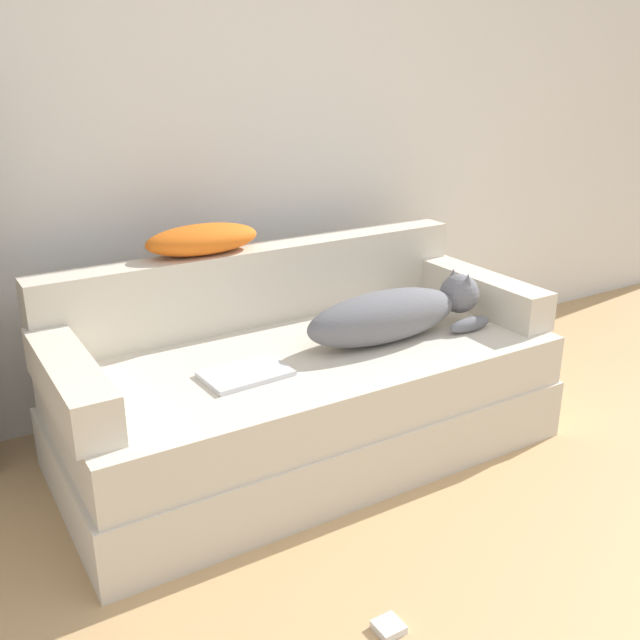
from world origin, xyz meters
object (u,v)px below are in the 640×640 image
at_px(couch, 308,401).
at_px(laptop, 246,374).
at_px(dog, 396,314).
at_px(throw_pillow, 202,239).
at_px(power_adapter, 389,627).

relative_size(couch, laptop, 6.19).
relative_size(couch, dog, 2.36).
bearing_deg(couch, throw_pillow, 120.87).
xyz_separation_m(laptop, power_adapter, (0.01, -0.87, -0.45)).
xyz_separation_m(couch, power_adapter, (-0.30, -0.97, -0.21)).
xyz_separation_m(laptop, throw_pillow, (0.07, 0.51, 0.37)).
height_order(couch, power_adapter, couch).
bearing_deg(power_adapter, couch, 72.49).
distance_m(dog, power_adapter, 1.23).
bearing_deg(power_adapter, dog, 52.91).
xyz_separation_m(dog, throw_pillow, (-0.60, 0.50, 0.28)).
xyz_separation_m(dog, laptop, (-0.67, -0.01, -0.10)).
distance_m(couch, throw_pillow, 0.77).
height_order(dog, throw_pillow, throw_pillow).
distance_m(laptop, throw_pillow, 0.64).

